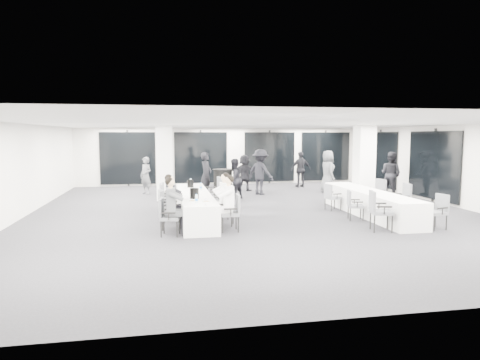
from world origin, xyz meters
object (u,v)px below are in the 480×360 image
object	(u,v)px
standing_guest_b	(234,176)
chair_side_left_far	(331,195)
banquet_table_main	(195,205)
chair_main_right_second	(228,206)
chair_main_left_second	(166,207)
chair_main_right_far	(216,190)
chair_main_left_far	(166,194)
ice_bucket_far	(190,184)
chair_side_right_mid	(402,198)
standing_guest_h	(391,171)
chair_main_left_near	(167,214)
banquet_table_side	(369,203)
cocktail_table	(223,184)
standing_guest_c	(260,169)
standing_guest_g	(146,173)
chair_side_left_mid	(353,203)
chair_main_left_mid	(166,203)
standing_guest_d	(301,167)
chair_main_right_near	(233,210)
chair_side_right_near	(438,209)
chair_side_left_near	(378,208)
chair_main_left_fourth	(166,198)
chair_main_right_mid	(223,199)
chair_side_right_far	(377,192)
chair_main_right_fourth	(219,195)
standing_guest_a	(206,172)
ice_bucket_near	(194,193)
standing_guest_f	(245,170)

from	to	relation	value
standing_guest_b	chair_side_left_far	bearing A→B (deg)	95.18
banquet_table_main	chair_main_right_second	world-z (taller)	chair_main_right_second
chair_main_left_second	chair_side_left_far	world-z (taller)	chair_main_left_second
chair_main_right_far	standing_guest_b	bearing A→B (deg)	-35.75
chair_main_left_far	ice_bucket_far	distance (m)	0.92
chair_side_right_mid	standing_guest_h	xyz separation A→B (m)	(1.99, 4.17, 0.44)
chair_main_left_near	chair_main_left_second	distance (m)	0.77
standing_guest_b	banquet_table_side	bearing A→B (deg)	94.45
chair_main_right_far	banquet_table_main	bearing A→B (deg)	143.87
chair_main_right_second	banquet_table_side	bearing A→B (deg)	-66.49
banquet_table_side	cocktail_table	world-z (taller)	cocktail_table
standing_guest_c	standing_guest_h	size ratio (longest dim) A/B	1.05
banquet_table_main	standing_guest_g	distance (m)	5.83
ice_bucket_far	chair_side_left_mid	bearing A→B (deg)	-29.12
banquet_table_main	chair_main_right_far	world-z (taller)	chair_main_right_far
chair_side_left_far	standing_guest_h	xyz separation A→B (m)	(3.66, 2.72, 0.52)
chair_main_left_mid	standing_guest_d	xyz separation A→B (m)	(6.34, 7.11, 0.43)
banquet_table_side	chair_main_right_near	bearing A→B (deg)	-162.53
banquet_table_main	chair_side_left_mid	bearing A→B (deg)	-13.89
chair_main_right_second	chair_side_left_far	world-z (taller)	chair_main_right_second
ice_bucket_far	chair_main_left_mid	bearing A→B (deg)	-114.10
chair_main_left_mid	chair_side_right_near	bearing A→B (deg)	58.92
chair_side_left_near	standing_guest_g	distance (m)	10.19
chair_main_left_fourth	chair_main_left_near	bearing A→B (deg)	-2.77
chair_main_right_mid	chair_side_left_far	distance (m)	3.73
chair_main_left_second	chair_main_left_fourth	distance (m)	1.94
banquet_table_side	standing_guest_g	world-z (taller)	standing_guest_g
chair_main_right_near	chair_main_right_second	world-z (taller)	chair_main_right_near
chair_main_left_mid	chair_main_left_far	bearing A→B (deg)	166.70
chair_main_right_second	chair_side_left_near	size ratio (longest dim) A/B	0.90
chair_main_right_second	chair_side_right_far	size ratio (longest dim) A/B	0.95
cocktail_table	chair_main_right_fourth	bearing A→B (deg)	-99.97
chair_main_left_fourth	standing_guest_h	size ratio (longest dim) A/B	0.48
standing_guest_a	chair_main_right_far	bearing A→B (deg)	-152.09
chair_main_left_near	chair_main_left_far	bearing A→B (deg)	-169.64
chair_main_right_second	ice_bucket_near	xyz separation A→B (m)	(-0.91, 0.07, 0.36)
chair_side_right_near	chair_side_right_mid	size ratio (longest dim) A/B	0.91
chair_side_left_near	chair_main_left_fourth	bearing A→B (deg)	-106.39
banquet_table_main	chair_main_left_far	world-z (taller)	chair_main_left_far
banquet_table_main	chair_main_left_fourth	bearing A→B (deg)	144.88
standing_guest_b	standing_guest_f	size ratio (longest dim) A/B	0.97
standing_guest_c	standing_guest_g	world-z (taller)	standing_guest_c
chair_main_right_second	standing_guest_b	size ratio (longest dim) A/B	0.53
chair_main_right_mid	chair_side_left_near	xyz separation A→B (m)	(3.65, -2.40, 0.00)
chair_side_left_far	cocktail_table	bearing A→B (deg)	-147.93
chair_main_right_fourth	ice_bucket_near	bearing A→B (deg)	145.55
chair_main_left_far	chair_side_right_far	world-z (taller)	chair_side_right_far
chair_side_left_mid	chair_side_right_mid	distance (m)	1.67
cocktail_table	chair_main_left_near	bearing A→B (deg)	-110.52
chair_main_right_near	ice_bucket_far	size ratio (longest dim) A/B	3.91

